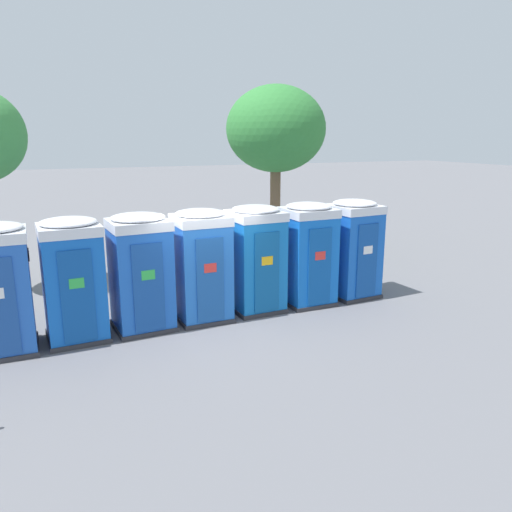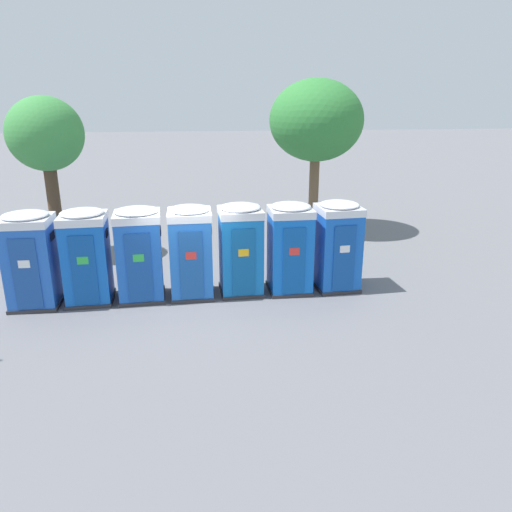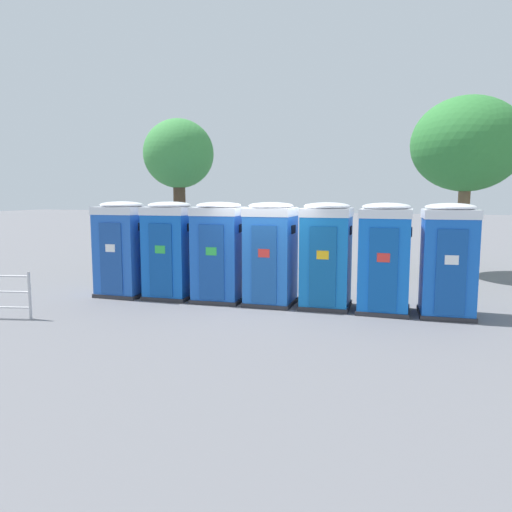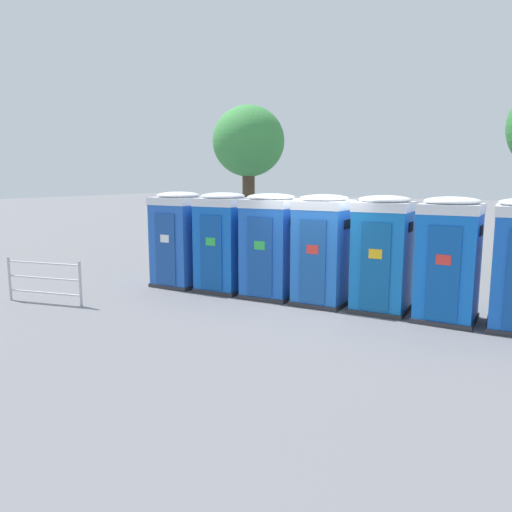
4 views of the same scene
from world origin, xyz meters
The scene contains 9 objects.
ground_plane centered at (0.00, 0.00, 0.00)m, with size 120.00×120.00×0.00m, color slate.
portapotty_0 centered at (-4.10, -0.08, 1.28)m, with size 1.25×1.22×2.54m.
portapotty_1 centered at (-2.74, 0.04, 1.28)m, with size 1.25×1.26×2.54m.
portapotty_2 centered at (-1.37, 0.08, 1.28)m, with size 1.30×1.28×2.54m.
portapotty_3 centered at (0.00, 0.12, 1.28)m, with size 1.19×1.22×2.54m.
portapotty_4 centered at (1.36, 0.21, 1.28)m, with size 1.23×1.25×2.54m.
portapotty_5 centered at (2.73, 0.16, 1.28)m, with size 1.20×1.22×2.54m.
street_tree_0 centered at (-4.55, 4.14, 4.02)m, with size 2.41×2.41×5.30m.
event_barrier centered at (-5.56, -3.22, 0.57)m, with size 2.00×0.53×1.05m.
Camera 4 is at (4.57, -10.36, 2.92)m, focal length 35.00 mm.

